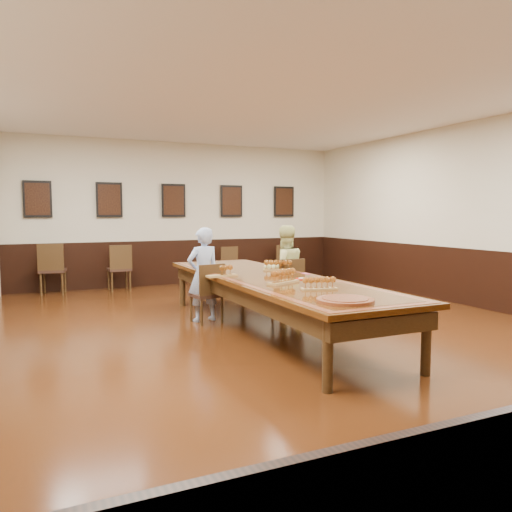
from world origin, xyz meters
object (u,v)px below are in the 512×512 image
person_woman (285,270)px  chair_man (206,293)px  spare_chair_b (119,268)px  chair_woman (287,287)px  spare_chair_c (227,265)px  person_man (203,275)px  spare_chair_a (53,269)px  carved_platter (345,300)px  spare_chair_d (282,262)px  conference_table (271,287)px

person_woman → chair_man: bearing=7.4°
spare_chair_b → chair_woman: bearing=116.7°
spare_chair_c → person_man: size_ratio=0.61×
spare_chair_a → spare_chair_b: (1.28, -0.05, -0.03)m
spare_chair_c → chair_woman: bearing=87.5°
spare_chair_c → person_woman: size_ratio=0.60×
chair_man → carved_platter: chair_man is taller
spare_chair_d → conference_table: size_ratio=0.17×
chair_man → person_woman: size_ratio=0.62×
conference_table → chair_woman: bearing=50.8°
chair_man → person_man: bearing=-90.0°
chair_woman → spare_chair_d: chair_woman is taller
person_man → conference_table: size_ratio=0.28×
spare_chair_a → spare_chair_d: bearing=-167.6°
chair_woman → spare_chair_b: bearing=-56.4°
spare_chair_c → spare_chair_d: (1.50, 0.11, -0.00)m
chair_woman → person_man: size_ratio=0.65×
chair_woman → person_woman: (0.01, 0.10, 0.26)m
spare_chair_a → carved_platter: 7.04m
spare_chair_c → conference_table: size_ratio=0.17×
spare_chair_d → conference_table: 5.43m
carved_platter → chair_man: bearing=98.3°
chair_man → person_woman: person_woman is taller
chair_woman → spare_chair_a: (-3.29, 3.73, 0.06)m
conference_table → spare_chair_b: bearing=105.9°
conference_table → spare_chair_c: bearing=76.0°
spare_chair_b → carved_platter: size_ratio=1.37×
chair_man → spare_chair_a: (-1.95, 3.69, 0.07)m
spare_chair_a → person_man: person_man is taller
carved_platter → spare_chair_b: bearing=99.5°
chair_man → spare_chair_c: bearing=-124.6°
spare_chair_a → spare_chair_d: size_ratio=1.22×
carved_platter → person_man: bearing=98.3°
chair_man → carved_platter: size_ratio=1.26×
conference_table → person_man: bearing=122.4°
chair_man → spare_chair_b: size_ratio=0.92×
spare_chair_d → carved_platter: size_ratio=1.21×
person_man → carved_platter: 3.06m
spare_chair_b → person_man: (0.65, -3.55, 0.22)m
spare_chair_a → chair_woman: bearing=142.3°
chair_woman → spare_chair_a: spare_chair_a is taller
spare_chair_b → spare_chair_d: size_ratio=1.14×
spare_chair_b → spare_chair_d: (3.95, 0.19, -0.06)m
chair_woman → spare_chair_c: 3.78m
spare_chair_c → person_woman: (-0.44, -3.66, 0.29)m
chair_woman → carved_platter: size_ratio=1.30×
chair_woman → spare_chair_a: size_ratio=0.89×
spare_chair_c → spare_chair_b: bearing=6.0°
carved_platter → spare_chair_a: bearing=109.8°
person_woman → carved_platter: size_ratio=2.03×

